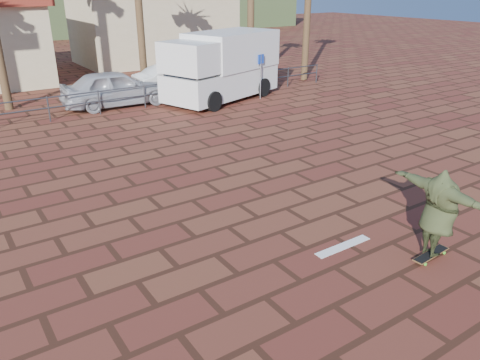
# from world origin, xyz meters

# --- Properties ---
(ground) EXTENTS (120.00, 120.00, 0.00)m
(ground) POSITION_xyz_m (0.00, 0.00, 0.00)
(ground) COLOR brown
(ground) RESTS_ON ground
(paint_stripe) EXTENTS (1.40, 0.22, 0.01)m
(paint_stripe) POSITION_xyz_m (0.70, -1.20, 0.00)
(paint_stripe) COLOR white
(paint_stripe) RESTS_ON ground
(guardrail) EXTENTS (24.06, 0.06, 1.00)m
(guardrail) POSITION_xyz_m (0.00, 12.00, 0.68)
(guardrail) COLOR #47494F
(guardrail) RESTS_ON ground
(building_east) EXTENTS (10.60, 6.60, 5.00)m
(building_east) POSITION_xyz_m (8.00, 24.00, 2.54)
(building_east) COLOR beige
(building_east) RESTS_ON ground
(longboard) EXTENTS (0.99, 0.28, 0.10)m
(longboard) POSITION_xyz_m (1.83, -2.48, 0.08)
(longboard) COLOR olive
(longboard) RESTS_ON ground
(skateboarder) EXTENTS (0.82, 2.25, 1.79)m
(skateboarder) POSITION_xyz_m (1.83, -2.48, 0.99)
(skateboarder) COLOR #32391F
(skateboarder) RESTS_ON longboard
(campervan) EXTENTS (6.25, 4.12, 3.00)m
(campervan) POSITION_xyz_m (5.67, 11.51, 1.58)
(campervan) COLOR silver
(campervan) RESTS_ON ground
(car_silver) EXTENTS (4.73, 2.08, 1.58)m
(car_silver) POSITION_xyz_m (1.11, 13.00, 0.79)
(car_silver) COLOR #B5B7BD
(car_silver) RESTS_ON ground
(car_white) EXTENTS (4.47, 1.63, 1.46)m
(car_white) POSITION_xyz_m (4.56, 13.58, 0.73)
(car_white) COLOR silver
(car_white) RESTS_ON ground
(street_sign) EXTENTS (0.41, 0.15, 2.04)m
(street_sign) POSITION_xyz_m (7.20, 10.60, 1.42)
(street_sign) COLOR gray
(street_sign) RESTS_ON ground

